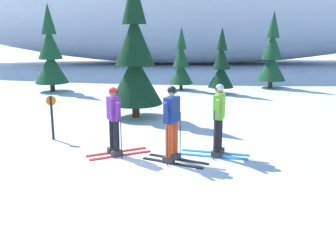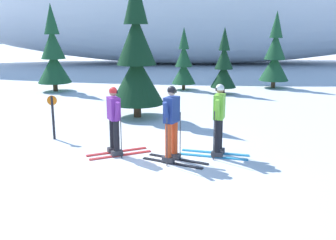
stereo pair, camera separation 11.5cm
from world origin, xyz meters
name	(u,v)px [view 1 (the left image)]	position (x,y,z in m)	size (l,w,h in m)	color
ground_plane	(138,166)	(0.00, 0.00, 0.00)	(120.00, 120.00, 0.00)	white
skier_purple_jacket	(114,120)	(-0.64, 0.85, 0.91)	(1.64, 1.06, 1.73)	red
skier_lime_jacket	(219,119)	(1.96, 0.77, 0.96)	(1.78, 0.89, 1.82)	#2893CC
skier_navy_jacket	(172,122)	(0.79, 0.35, 0.97)	(1.59, 1.12, 1.83)	black
pine_tree_far_left	(50,55)	(-4.89, 10.79, 1.77)	(1.63, 1.63, 4.23)	#47301E
pine_tree_center_left	(135,59)	(-0.39, 5.09, 2.07)	(1.91, 1.91, 4.94)	#47301E
pine_tree_center	(181,64)	(1.49, 11.23, 1.30)	(1.20, 1.20, 3.11)	#47301E
pine_tree_center_right	(221,66)	(3.33, 9.99, 1.31)	(1.21, 1.21, 3.13)	#47301E
pine_tree_far_right	(272,56)	(6.20, 11.83, 1.64)	(1.51, 1.51, 3.92)	#47301E
trail_marker_post	(52,115)	(-2.57, 2.25, 0.73)	(0.28, 0.07, 1.28)	black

